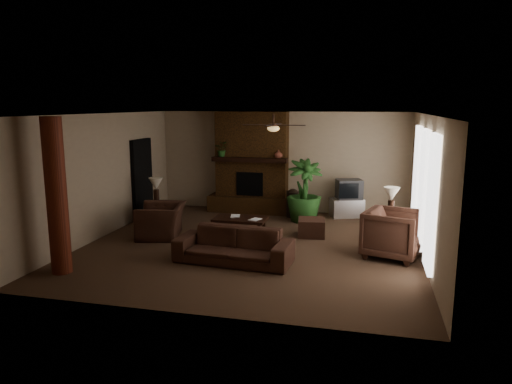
% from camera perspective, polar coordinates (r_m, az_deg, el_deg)
% --- Properties ---
extents(room_shell, '(7.00, 7.00, 7.00)m').
position_cam_1_polar(room_shell, '(9.95, -0.54, 1.29)').
color(room_shell, brown).
rests_on(room_shell, ground).
extents(fireplace, '(2.40, 0.70, 2.80)m').
position_cam_1_polar(fireplace, '(13.27, -0.53, 2.57)').
color(fireplace, '#543216').
rests_on(fireplace, ground).
extents(windows, '(0.08, 3.65, 2.35)m').
position_cam_1_polar(windows, '(9.92, 19.48, 0.36)').
color(windows, white).
rests_on(windows, ground).
extents(log_column, '(0.36, 0.36, 2.80)m').
position_cam_1_polar(log_column, '(9.04, -22.92, -0.51)').
color(log_column, maroon).
rests_on(log_column, ground).
extents(doorway, '(0.10, 1.00, 2.10)m').
position_cam_1_polar(doorway, '(12.88, -13.57, 1.55)').
color(doorway, black).
rests_on(doorway, ground).
extents(ceiling_fan, '(1.35, 1.35, 0.37)m').
position_cam_1_polar(ceiling_fan, '(10.03, 2.11, 7.85)').
color(ceiling_fan, '#301E15').
rests_on(ceiling_fan, ceiling).
extents(sofa, '(2.28, 0.82, 0.87)m').
position_cam_1_polar(sofa, '(9.11, -2.72, -5.82)').
color(sofa, '#3F251B').
rests_on(sofa, ground).
extents(armchair_left, '(0.99, 1.29, 1.00)m').
position_cam_1_polar(armchair_left, '(11.03, -11.37, -2.76)').
color(armchair_left, '#3F251B').
rests_on(armchair_left, ground).
extents(armchair_right, '(1.22, 1.27, 1.06)m').
position_cam_1_polar(armchair_right, '(9.74, 16.24, -4.59)').
color(armchair_right, '#3F251B').
rests_on(armchair_right, ground).
extents(coffee_table, '(1.20, 0.70, 0.43)m').
position_cam_1_polar(coffee_table, '(10.89, -1.90, -3.42)').
color(coffee_table, black).
rests_on(coffee_table, ground).
extents(ottoman, '(0.67, 0.67, 0.40)m').
position_cam_1_polar(ottoman, '(10.99, 6.69, -4.29)').
color(ottoman, '#3F251B').
rests_on(ottoman, ground).
extents(tv_stand, '(0.97, 0.77, 0.50)m').
position_cam_1_polar(tv_stand, '(12.98, 10.88, -1.87)').
color(tv_stand, silver).
rests_on(tv_stand, ground).
extents(tv, '(0.77, 0.69, 0.52)m').
position_cam_1_polar(tv, '(12.87, 11.17, 0.33)').
color(tv, '#39393C').
rests_on(tv, tv_stand).
extents(floor_vase, '(0.34, 0.34, 0.77)m').
position_cam_1_polar(floor_vase, '(12.75, 4.45, -1.10)').
color(floor_vase, black).
rests_on(floor_vase, ground).
extents(floor_plant, '(1.49, 1.84, 0.90)m').
position_cam_1_polar(floor_plant, '(12.28, 5.81, -1.49)').
color(floor_plant, '#275321').
rests_on(floor_plant, ground).
extents(side_table_left, '(0.60, 0.60, 0.55)m').
position_cam_1_polar(side_table_left, '(12.22, -11.66, -2.56)').
color(side_table_left, black).
rests_on(side_table_left, ground).
extents(lamp_left, '(0.37, 0.37, 0.65)m').
position_cam_1_polar(lamp_left, '(12.04, -11.98, 0.76)').
color(lamp_left, '#301E15').
rests_on(lamp_left, side_table_left).
extents(side_table_right, '(0.55, 0.55, 0.55)m').
position_cam_1_polar(side_table_right, '(11.07, 15.57, -4.10)').
color(side_table_right, black).
rests_on(side_table_right, ground).
extents(lamp_right, '(0.42, 0.42, 0.65)m').
position_cam_1_polar(lamp_right, '(10.87, 16.04, -0.47)').
color(lamp_right, '#301E15').
rests_on(lamp_right, side_table_right).
extents(mantel_plant, '(0.38, 0.42, 0.33)m').
position_cam_1_polar(mantel_plant, '(13.23, -4.08, 5.00)').
color(mantel_plant, '#275321').
rests_on(mantel_plant, fireplace).
extents(mantel_vase, '(0.25, 0.26, 0.22)m').
position_cam_1_polar(mantel_vase, '(12.80, 2.73, 4.58)').
color(mantel_vase, brown).
rests_on(mantel_vase, fireplace).
extents(book_a, '(0.22, 0.07, 0.29)m').
position_cam_1_polar(book_a, '(10.96, -3.08, -2.25)').
color(book_a, '#999999').
rests_on(book_a, coffee_table).
extents(book_b, '(0.21, 0.10, 0.29)m').
position_cam_1_polar(book_b, '(10.69, -0.57, -2.57)').
color(book_b, '#999999').
rests_on(book_b, coffee_table).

